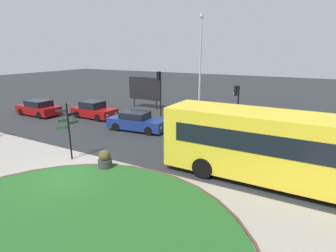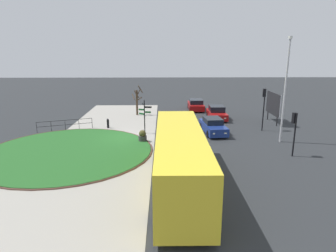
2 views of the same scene
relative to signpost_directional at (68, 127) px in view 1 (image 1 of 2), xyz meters
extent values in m
plane|color=#282B2D|center=(1.54, -1.73, -1.86)|extent=(120.00, 120.00, 0.00)
cube|color=#9E998E|center=(1.54, -3.38, -1.85)|extent=(32.00, 8.69, 0.02)
cylinder|color=black|center=(0.04, 0.00, -0.32)|extent=(0.09, 0.09, 3.08)
sphere|color=black|center=(0.04, 0.00, 1.27)|extent=(0.10, 0.10, 0.10)
cube|color=black|center=(-0.27, -0.13, 0.88)|extent=(0.56, 0.26, 0.15)
cube|color=black|center=(0.05, 0.35, 0.66)|extent=(0.06, 0.61, 0.15)
cube|color=#195128|center=(-0.04, -0.29, 0.42)|extent=(0.17, 0.50, 0.15)
cube|color=#195128|center=(0.11, 0.32, 0.20)|extent=(0.15, 0.56, 0.15)
cube|color=#195128|center=(-0.17, -0.28, 0.00)|extent=(0.39, 0.51, 0.15)
cube|color=yellow|center=(10.89, 2.61, -0.13)|extent=(11.48, 2.66, 2.92)
cube|color=black|center=(10.88, 1.31, 0.28)|extent=(10.09, 0.08, 0.88)
cube|color=black|center=(10.90, 3.92, 0.28)|extent=(10.09, 0.08, 0.88)
cube|color=black|center=(5.15, 2.65, 0.02)|extent=(0.03, 2.12, 1.10)
cube|color=black|center=(5.15, 2.65, 1.11)|extent=(0.03, 1.42, 0.28)
cylinder|color=black|center=(7.21, 1.44, -1.36)|extent=(1.00, 0.31, 1.00)
cylinder|color=black|center=(7.23, 3.83, -1.36)|extent=(1.00, 0.31, 1.00)
cube|color=navy|center=(-0.05, 6.40, -1.31)|extent=(4.56, 2.14, 0.75)
cube|color=black|center=(-0.22, 6.38, -0.69)|extent=(2.14, 1.70, 0.50)
cube|color=#EAEACC|center=(2.11, 7.13, -1.27)|extent=(0.04, 0.20, 0.12)
cube|color=#EAEACC|center=(2.21, 6.10, -1.27)|extent=(0.04, 0.20, 0.12)
cylinder|color=black|center=(1.24, 7.31, -1.54)|extent=(0.66, 0.28, 0.64)
cylinder|color=black|center=(1.39, 5.75, -1.54)|extent=(0.66, 0.28, 0.64)
cylinder|color=black|center=(-1.48, 7.05, -1.54)|extent=(0.66, 0.28, 0.64)
cylinder|color=black|center=(-1.34, 5.49, -1.54)|extent=(0.66, 0.28, 0.64)
cube|color=maroon|center=(-11.06, 6.01, -1.33)|extent=(4.33, 1.95, 0.71)
cube|color=black|center=(-10.89, 6.00, -0.71)|extent=(2.11, 1.69, 0.54)
cube|color=#EAEACC|center=(-13.23, 5.48, -1.30)|extent=(0.02, 0.20, 0.12)
cube|color=#EAEACC|center=(-13.21, 6.61, -1.30)|extent=(0.02, 0.20, 0.12)
cylinder|color=black|center=(-12.41, 5.17, -1.54)|extent=(0.64, 0.23, 0.64)
cylinder|color=black|center=(-12.38, 6.89, -1.54)|extent=(0.64, 0.23, 0.64)
cylinder|color=black|center=(-9.74, 5.13, -1.54)|extent=(0.64, 0.23, 0.64)
cylinder|color=black|center=(-9.71, 6.85, -1.54)|extent=(0.64, 0.23, 0.64)
cube|color=maroon|center=(-5.74, 7.78, -1.34)|extent=(4.06, 1.87, 0.70)
cube|color=black|center=(-5.91, 7.78, -0.68)|extent=(1.82, 1.63, 0.62)
cube|color=#EAEACC|center=(-3.71, 8.32, -1.30)|extent=(0.02, 0.20, 0.12)
cube|color=#EAEACC|center=(-3.72, 7.22, -1.30)|extent=(0.02, 0.20, 0.12)
cylinder|color=black|center=(-4.48, 8.61, -1.54)|extent=(0.64, 0.23, 0.64)
cylinder|color=black|center=(-4.50, 6.93, -1.54)|extent=(0.64, 0.23, 0.64)
cylinder|color=black|center=(-6.99, 8.63, -1.54)|extent=(0.64, 0.23, 0.64)
cylinder|color=black|center=(-7.00, 6.96, -1.54)|extent=(0.64, 0.23, 0.64)
cylinder|color=black|center=(6.25, 11.21, -0.25)|extent=(0.11, 0.11, 3.23)
cube|color=black|center=(6.05, 11.15, 0.98)|extent=(0.32, 0.32, 0.78)
sphere|color=black|center=(5.90, 11.11, 1.22)|extent=(0.16, 0.16, 0.16)
sphere|color=black|center=(5.90, 11.11, 0.98)|extent=(0.16, 0.16, 0.16)
sphere|color=green|center=(5.90, 11.11, 0.74)|extent=(0.16, 0.16, 0.16)
cylinder|color=black|center=(-0.86, 11.33, 0.16)|extent=(0.11, 0.11, 4.04)
cube|color=black|center=(-1.07, 11.34, 1.79)|extent=(0.27, 0.27, 0.78)
sphere|color=black|center=(-1.22, 11.35, 2.03)|extent=(0.16, 0.16, 0.16)
sphere|color=black|center=(-1.22, 11.35, 1.79)|extent=(0.16, 0.16, 0.16)
sphere|color=green|center=(-1.22, 11.35, 1.55)|extent=(0.16, 0.16, 0.16)
cylinder|color=#B7B7BC|center=(2.77, 11.66, 2.34)|extent=(0.16, 0.16, 8.41)
cylinder|color=silver|center=(2.77, 11.66, 6.67)|extent=(0.32, 0.32, 0.22)
cylinder|color=black|center=(-5.45, 13.48, -0.82)|extent=(0.12, 0.12, 2.07)
cylinder|color=black|center=(-2.63, 13.43, -0.82)|extent=(0.12, 0.12, 2.07)
cube|color=silver|center=(-4.04, 13.46, 0.21)|extent=(3.76, 0.19, 2.23)
cube|color=black|center=(-4.04, 13.39, 0.21)|extent=(3.86, 0.10, 2.33)
cylinder|color=#383838|center=(2.51, -0.05, -1.60)|extent=(0.71, 0.71, 0.52)
sphere|color=#4C4723|center=(2.51, -0.05, -1.15)|extent=(0.60, 0.60, 0.60)
camera|label=1|loc=(11.29, -9.36, 3.93)|focal=28.26mm
camera|label=2|loc=(26.24, 1.68, 5.68)|focal=31.11mm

